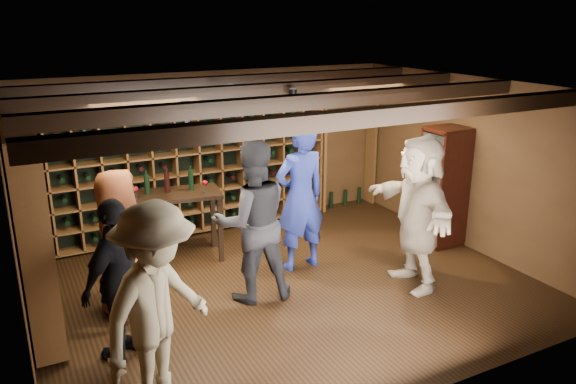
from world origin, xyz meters
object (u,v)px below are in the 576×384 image
display_cabinet (443,189)px  man_blue_shirt (300,197)px  guest_woman_black (121,279)px  tasting_table (173,202)px  guest_red_floral (120,244)px  man_grey_suit (252,222)px  guest_khaki (157,309)px  guest_beige (418,212)px

display_cabinet → man_blue_shirt: bearing=174.1°
guest_woman_black → tasting_table: 2.35m
guest_red_floral → man_grey_suit: bearing=-107.2°
display_cabinet → guest_woman_black: (-4.84, -0.79, -0.02)m
guest_khaki → guest_beige: guest_beige is taller
guest_red_floral → guest_beige: 3.57m
man_blue_shirt → man_grey_suit: size_ratio=1.03×
display_cabinet → guest_woman_black: display_cabinet is taller
guest_red_floral → guest_khaki: size_ratio=0.91×
man_blue_shirt → guest_beige: size_ratio=1.03×
guest_red_floral → guest_woman_black: bearing=164.7°
man_blue_shirt → man_grey_suit: bearing=25.4°
guest_khaki → guest_beige: size_ratio=0.97×
display_cabinet → guest_red_floral: size_ratio=1.02×
man_grey_suit → guest_red_floral: bearing=-4.5°
guest_red_floral → guest_beige: size_ratio=0.88×
display_cabinet → man_grey_suit: size_ratio=0.89×
man_blue_shirt → guest_khaki: bearing=35.7°
display_cabinet → tasting_table: (-3.72, 1.27, -0.00)m
man_blue_shirt → man_grey_suit: (-0.92, -0.50, -0.03)m
guest_beige → man_grey_suit: bearing=-97.3°
man_grey_suit → guest_red_floral: man_grey_suit is taller
man_grey_suit → guest_khaki: 2.12m
guest_red_floral → guest_beige: guest_beige is taller
guest_khaki → man_grey_suit: bearing=8.2°
man_blue_shirt → guest_red_floral: bearing=0.6°
man_grey_suit → tasting_table: size_ratio=1.41×
guest_woman_black → man_grey_suit: bearing=161.3°
man_blue_shirt → guest_red_floral: 2.40m
display_cabinet → guest_beige: bearing=-144.3°
tasting_table → guest_woman_black: bearing=-109.4°
guest_woman_black → guest_red_floral: bearing=-137.6°
guest_red_floral → tasting_table: (0.95, 1.19, -0.00)m
display_cabinet → man_blue_shirt: (-2.28, 0.23, 0.15)m
man_grey_suit → guest_red_floral: size_ratio=1.14×
man_grey_suit → display_cabinet: bearing=-166.6°
guest_beige → guest_red_floral: bearing=-95.3°
man_blue_shirt → guest_red_floral: man_blue_shirt is taller
guest_beige → guest_woman_black: bearing=-81.2°
man_blue_shirt → display_cabinet: bearing=171.0°
tasting_table → man_grey_suit: bearing=-62.0°
guest_red_floral → guest_beige: bearing=-109.9°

